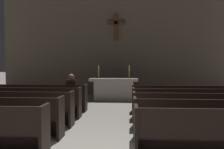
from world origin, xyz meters
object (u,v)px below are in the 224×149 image
object	(u,v)px
candlestick_left	(99,74)
pew_right_row_3	(208,111)
pew_left_row_4	(20,102)
pew_right_row_4	(197,104)
pew_right_row_2	(224,120)
lone_worshipper	(72,91)
candlestick_right	(129,74)
pew_left_row_3	(2,108)
altar	(114,88)
pew_left_row_5	(33,97)
pew_right_row_5	(189,99)

from	to	relation	value
candlestick_left	pew_right_row_3	bearing A→B (deg)	-55.20
pew_left_row_4	pew_right_row_4	world-z (taller)	same
pew_right_row_2	lone_worshipper	bearing A→B (deg)	140.78
candlestick_left	candlestick_right	xyz separation A→B (m)	(1.40, 0.00, 0.00)
pew_left_row_3	altar	distance (m)	5.65
pew_left_row_5	pew_right_row_3	xyz separation A→B (m)	(5.47, -2.18, 0.00)
pew_right_row_4	altar	xyz separation A→B (m)	(-2.74, 3.85, 0.06)
pew_left_row_4	altar	bearing A→B (deg)	54.62
altar	candlestick_right	size ratio (longest dim) A/B	3.77
pew_left_row_3	candlestick_right	size ratio (longest dim) A/B	6.63
pew_left_row_3	candlestick_left	size ratio (longest dim) A/B	6.63
candlestick_right	lone_worshipper	size ratio (longest dim) A/B	0.44
pew_left_row_4	pew_right_row_3	xyz separation A→B (m)	(5.47, -1.09, 0.00)
pew_right_row_3	candlestick_right	size ratio (longest dim) A/B	6.63
pew_left_row_5	candlestick_right	distance (m)	4.47
pew_right_row_2	altar	distance (m)	6.63
altar	candlestick_left	bearing A→B (deg)	180.00
pew_left_row_4	pew_right_row_4	distance (m)	5.47
pew_left_row_3	pew_left_row_5	world-z (taller)	same
lone_worshipper	pew_right_row_4	bearing A→B (deg)	-15.56
pew_left_row_4	candlestick_left	bearing A→B (deg)	62.14
pew_left_row_5	pew_right_row_3	distance (m)	5.89
pew_left_row_4	lone_worshipper	size ratio (longest dim) A/B	2.93
pew_right_row_3	candlestick_left	xyz separation A→B (m)	(-3.44, 4.95, 0.71)
pew_left_row_4	pew_right_row_3	size ratio (longest dim) A/B	1.00
pew_left_row_3	pew_right_row_5	bearing A→B (deg)	21.73
candlestick_left	pew_left_row_4	bearing A→B (deg)	-117.86
pew_left_row_5	altar	xyz separation A→B (m)	(2.74, 2.76, 0.06)
candlestick_right	lone_worshipper	world-z (taller)	candlestick_right
pew_right_row_4	pew_right_row_5	bearing A→B (deg)	90.00
pew_right_row_4	pew_right_row_5	world-z (taller)	same
pew_right_row_3	pew_right_row_4	size ratio (longest dim) A/B	1.00
altar	pew_right_row_3	bearing A→B (deg)	-61.04
candlestick_right	pew_right_row_5	bearing A→B (deg)	-53.60
pew_left_row_3	pew_right_row_2	distance (m)	5.58
pew_left_row_4	pew_right_row_2	bearing A→B (deg)	-21.73
pew_right_row_4	candlestick_left	size ratio (longest dim) A/B	6.63
pew_left_row_3	candlestick_right	world-z (taller)	candlestick_right
altar	candlestick_left	world-z (taller)	candlestick_left
pew_left_row_5	altar	size ratio (longest dim) A/B	1.76
pew_left_row_5	candlestick_right	bearing A→B (deg)	38.79
pew_right_row_2	pew_right_row_3	distance (m)	1.09
pew_left_row_3	altar	xyz separation A→B (m)	(2.74, 4.95, 0.06)
pew_left_row_4	lone_worshipper	world-z (taller)	lone_worshipper
pew_right_row_2	altar	xyz separation A→B (m)	(-2.74, 6.04, 0.06)
pew_left_row_3	pew_right_row_4	size ratio (longest dim) A/B	1.00
lone_worshipper	pew_left_row_4	bearing A→B (deg)	-141.41
pew_left_row_4	candlestick_right	size ratio (longest dim) A/B	6.63
candlestick_right	pew_right_row_2	bearing A→B (deg)	-71.35
pew_left_row_4	pew_left_row_5	xyz separation A→B (m)	(0.00, 1.09, 0.00)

